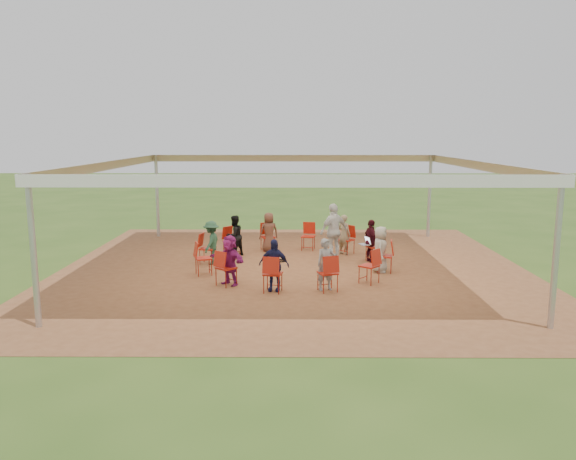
{
  "coord_description": "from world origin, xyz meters",
  "views": [
    {
      "loc": [
        -0.04,
        -15.49,
        3.72
      ],
      "look_at": [
        -0.15,
        0.3,
        1.04
      ],
      "focal_mm": 35.0,
      "sensor_mm": 36.0,
      "label": 1
    }
  ],
  "objects_px": {
    "person_seated_8": "(380,249)",
    "laptop": "(366,242)",
    "chair_1": "(346,240)",
    "chair_10": "(369,266)",
    "chair_4": "(232,241)",
    "person_seated_4": "(211,243)",
    "person_seated_5": "(230,260)",
    "chair_11": "(385,256)",
    "chair_9": "(328,273)",
    "chair_2": "(308,237)",
    "standing_person": "(334,231)",
    "chair_6": "(204,259)",
    "person_seated_3": "(234,236)",
    "chair_7": "(226,268)",
    "person_seated_1": "(344,235)",
    "person_seated_6": "(274,265)",
    "person_seated_0": "(371,241)",
    "chair_8": "(273,274)",
    "chair_3": "(268,237)",
    "person_seated_2": "(269,232)",
    "person_seated_7": "(326,264)",
    "chair_5": "(208,249)",
    "cable_coil": "(280,261)"
  },
  "relations": [
    {
      "from": "person_seated_4",
      "to": "person_seated_6",
      "type": "bearing_deg",
      "value": 45.0
    },
    {
      "from": "chair_11",
      "to": "person_seated_6",
      "type": "height_order",
      "value": "person_seated_6"
    },
    {
      "from": "person_seated_5",
      "to": "standing_person",
      "type": "xyz_separation_m",
      "value": [
        2.82,
        3.03,
        0.21
      ]
    },
    {
      "from": "person_seated_2",
      "to": "person_seated_6",
      "type": "distance_m",
      "value": 4.68
    },
    {
      "from": "chair_7",
      "to": "chair_10",
      "type": "bearing_deg",
      "value": 45.0
    },
    {
      "from": "chair_2",
      "to": "chair_5",
      "type": "relative_size",
      "value": 1.0
    },
    {
      "from": "chair_1",
      "to": "person_seated_1",
      "type": "relative_size",
      "value": 0.71
    },
    {
      "from": "standing_person",
      "to": "chair_2",
      "type": "bearing_deg",
      "value": -95.48
    },
    {
      "from": "person_seated_3",
      "to": "chair_11",
      "type": "bearing_deg",
      "value": 105.37
    },
    {
      "from": "chair_9",
      "to": "standing_person",
      "type": "bearing_deg",
      "value": 64.77
    },
    {
      "from": "chair_1",
      "to": "chair_4",
      "type": "height_order",
      "value": "same"
    },
    {
      "from": "chair_6",
      "to": "person_seated_3",
      "type": "relative_size",
      "value": 0.71
    },
    {
      "from": "chair_2",
      "to": "person_seated_4",
      "type": "xyz_separation_m",
      "value": [
        -2.87,
        -2.03,
        0.19
      ]
    },
    {
      "from": "chair_3",
      "to": "person_seated_4",
      "type": "xyz_separation_m",
      "value": [
        -1.56,
        -1.94,
        0.19
      ]
    },
    {
      "from": "person_seated_5",
      "to": "person_seated_4",
      "type": "bearing_deg",
      "value": 150.0
    },
    {
      "from": "chair_7",
      "to": "chair_9",
      "type": "relative_size",
      "value": 1.0
    },
    {
      "from": "standing_person",
      "to": "person_seated_4",
      "type": "bearing_deg",
      "value": -23.53
    },
    {
      "from": "chair_1",
      "to": "chair_3",
      "type": "distance_m",
      "value": 2.54
    },
    {
      "from": "chair_10",
      "to": "person_seated_1",
      "type": "bearing_deg",
      "value": 46.38
    },
    {
      "from": "chair_11",
      "to": "person_seated_0",
      "type": "bearing_deg",
      "value": 20.15
    },
    {
      "from": "chair_8",
      "to": "person_seated_4",
      "type": "relative_size",
      "value": 0.71
    },
    {
      "from": "chair_8",
      "to": "person_seated_5",
      "type": "xyz_separation_m",
      "value": [
        -1.1,
        0.67,
        0.19
      ]
    },
    {
      "from": "chair_6",
      "to": "person_seated_8",
      "type": "relative_size",
      "value": 0.71
    },
    {
      "from": "chair_8",
      "to": "person_seated_4",
      "type": "xyz_separation_m",
      "value": [
        -1.89,
        2.97,
        0.19
      ]
    },
    {
      "from": "person_seated_3",
      "to": "person_seated_1",
      "type": "bearing_deg",
      "value": 135.0
    },
    {
      "from": "person_seated_0",
      "to": "person_seated_1",
      "type": "height_order",
      "value": "same"
    },
    {
      "from": "chair_7",
      "to": "laptop",
      "type": "relative_size",
      "value": 2.18
    },
    {
      "from": "person_seated_7",
      "to": "standing_person",
      "type": "xyz_separation_m",
      "value": [
        0.44,
        3.5,
        0.21
      ]
    },
    {
      "from": "chair_1",
      "to": "chair_10",
      "type": "height_order",
      "value": "same"
    },
    {
      "from": "chair_4",
      "to": "person_seated_4",
      "type": "height_order",
      "value": "person_seated_4"
    },
    {
      "from": "chair_1",
      "to": "person_seated_6",
      "type": "bearing_deg",
      "value": 104.63
    },
    {
      "from": "chair_10",
      "to": "chair_11",
      "type": "distance_m",
      "value": 1.32
    },
    {
      "from": "cable_coil",
      "to": "chair_11",
      "type": "bearing_deg",
      "value": -24.47
    },
    {
      "from": "chair_7",
      "to": "laptop",
      "type": "height_order",
      "value": "chair_7"
    },
    {
      "from": "person_seated_6",
      "to": "cable_coil",
      "type": "height_order",
      "value": "person_seated_6"
    },
    {
      "from": "chair_2",
      "to": "standing_person",
      "type": "bearing_deg",
      "value": 130.72
    },
    {
      "from": "chair_1",
      "to": "chair_5",
      "type": "xyz_separation_m",
      "value": [
        -4.17,
        -1.42,
        0.0
      ]
    },
    {
      "from": "chair_4",
      "to": "person_seated_7",
      "type": "height_order",
      "value": "person_seated_7"
    },
    {
      "from": "person_seated_0",
      "to": "person_seated_7",
      "type": "xyz_separation_m",
      "value": [
        -1.51,
        -3.08,
        0.0
      ]
    },
    {
      "from": "person_seated_2",
      "to": "person_seated_8",
      "type": "relative_size",
      "value": 1.0
    },
    {
      "from": "person_seated_0",
      "to": "chair_8",
      "type": "bearing_deg",
      "value": 120.8
    },
    {
      "from": "chair_3",
      "to": "chair_8",
      "type": "xyz_separation_m",
      "value": [
        0.33,
        -4.9,
        0.0
      ]
    },
    {
      "from": "chair_4",
      "to": "laptop",
      "type": "distance_m",
      "value": 4.17
    },
    {
      "from": "person_seated_0",
      "to": "person_seated_8",
      "type": "xyz_separation_m",
      "value": [
        0.08,
        -1.25,
        0.0
      ]
    },
    {
      "from": "person_seated_4",
      "to": "person_seated_5",
      "type": "xyz_separation_m",
      "value": [
        0.78,
        -2.29,
        0.0
      ]
    },
    {
      "from": "chair_2",
      "to": "chair_4",
      "type": "relative_size",
      "value": 1.0
    },
    {
      "from": "chair_10",
      "to": "chair_9",
      "type": "bearing_deg",
      "value": 165.0
    },
    {
      "from": "person_seated_8",
      "to": "laptop",
      "type": "bearing_deg",
      "value": 22.15
    },
    {
      "from": "chair_6",
      "to": "chair_8",
      "type": "bearing_deg",
      "value": 30.0
    },
    {
      "from": "chair_1",
      "to": "person_seated_8",
      "type": "distance_m",
      "value": 2.49
    }
  ]
}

